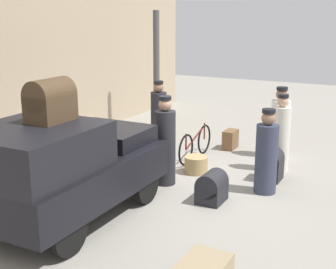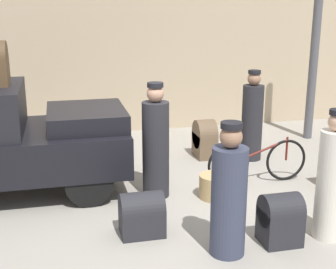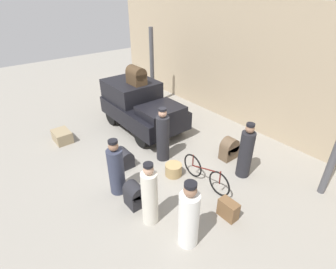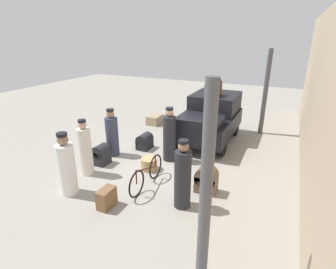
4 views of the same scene
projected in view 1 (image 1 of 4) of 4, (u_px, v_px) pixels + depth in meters
ground_plane at (172, 184)px, 9.22m from camera, size 30.00×30.00×0.00m
station_building_facade at (11, 60)px, 10.49m from camera, size 16.00×0.15×4.50m
canopy_pillar_right at (156, 71)px, 13.28m from camera, size 0.18×0.18×3.35m
truck at (62, 166)px, 7.44m from camera, size 3.41×1.83×1.69m
bicycle at (195, 144)px, 10.74m from camera, size 1.71×0.04×0.75m
wicker_basket at (196, 165)px, 9.85m from camera, size 0.49×0.49×0.36m
conductor_in_dark_uniform at (159, 118)px, 11.49m from camera, size 0.39×0.39×1.69m
porter_carrying_trunk at (280, 126)px, 10.84m from camera, size 0.43×0.43×1.65m
porter_standing_middle at (266, 155)px, 8.65m from camera, size 0.41×0.41×1.60m
porter_lifting_near_truck at (281, 136)px, 9.86m from camera, size 0.37×0.37×1.65m
porter_with_bicycle at (165, 145)px, 9.08m from camera, size 0.40×0.40×1.75m
trunk_wicker_pale at (230, 140)px, 11.59m from camera, size 0.48×0.27×0.47m
trunk_barrel_dark at (271, 164)px, 9.40m from camera, size 0.47×0.41×0.65m
suitcase_small_leather at (212, 187)px, 8.32m from camera, size 0.55×0.44×0.56m
trunk_umber_medium at (130, 141)px, 11.06m from camera, size 0.36×0.55×0.73m
trunk_on_truck_roof at (50, 101)px, 7.01m from camera, size 0.70×0.48×0.65m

